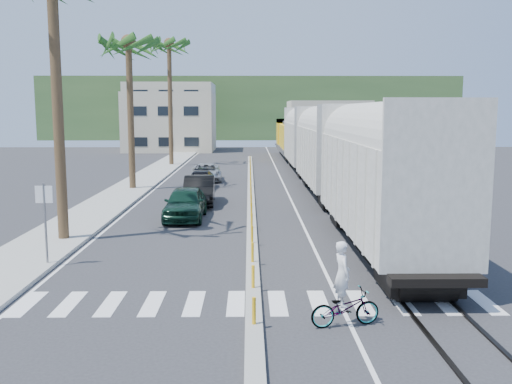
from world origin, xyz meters
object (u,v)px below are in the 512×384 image
(street_sign, at_px, (45,212))
(cyclist, at_px, (344,300))
(car_lead, at_px, (185,203))
(car_second, at_px, (199,190))

(street_sign, distance_m, cyclist, 11.29)
(car_lead, height_order, car_second, car_second)
(car_lead, distance_m, cyclist, 15.80)
(cyclist, bearing_deg, car_lead, 8.32)
(street_sign, distance_m, car_lead, 9.84)
(car_second, xyz_separation_m, cyclist, (5.40, -19.56, -0.13))
(car_lead, relative_size, cyclist, 2.18)
(street_sign, xyz_separation_m, car_second, (4.22, 13.78, -1.14))
(street_sign, xyz_separation_m, cyclist, (9.62, -5.78, -1.27))
(car_second, distance_m, cyclist, 20.29)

